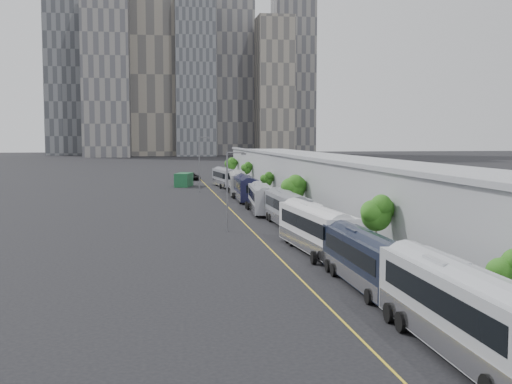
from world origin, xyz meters
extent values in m
cube|color=gray|center=(9.00, 55.00, 0.06)|extent=(10.00, 170.00, 0.12)
cube|color=gold|center=(-1.50, 55.00, 0.01)|extent=(0.12, 160.00, 0.02)
cube|color=gray|center=(13.00, 55.00, 3.40)|extent=(12.00, 160.00, 6.80)
cube|color=gray|center=(13.00, 55.00, 5.85)|extent=(12.45, 160.40, 2.57)
cube|color=gray|center=(7.10, 55.00, 7.00)|extent=(0.30, 160.00, 0.40)
cube|color=slate|center=(-35.00, 300.00, 47.50)|extent=(22.00, 22.00, 95.00)
cube|color=gray|center=(-12.00, 320.00, 60.00)|extent=(26.00, 24.00, 120.00)
cube|color=slate|center=(8.00, 310.00, 40.00)|extent=(20.00, 20.00, 80.00)
cube|color=slate|center=(28.00, 330.00, 52.50)|extent=(24.00, 24.00, 105.00)
cube|color=gray|center=(48.00, 305.00, 35.00)|extent=(18.00, 18.00, 70.00)
cube|color=slate|center=(-55.00, 340.00, 55.00)|extent=(28.00, 26.00, 110.00)
cube|color=slate|center=(65.00, 340.00, 45.00)|extent=(22.00, 22.00, 90.00)
cube|color=#ABB0B6|center=(2.18, 7.32, 2.04)|extent=(2.86, 13.77, 3.33)
cube|color=black|center=(2.18, 7.11, 2.64)|extent=(2.91, 12.12, 1.13)
cube|color=silver|center=(2.18, 7.32, 0.97)|extent=(2.90, 13.50, 1.07)
cube|color=#ABB0B6|center=(2.18, 8.90, 3.86)|extent=(1.39, 2.34, 0.32)
cube|color=black|center=(2.15, 20.56, 1.80)|extent=(2.43, 12.14, 2.94)
cube|color=black|center=(2.15, 20.37, 2.33)|extent=(2.49, 10.68, 1.00)
cube|color=silver|center=(2.15, 20.56, 0.86)|extent=(2.47, 11.89, 0.94)
cube|color=black|center=(2.15, 21.96, 3.41)|extent=(1.21, 2.05, 0.28)
cube|color=white|center=(1.94, 32.88, 2.00)|extent=(3.62, 13.64, 3.27)
cube|color=black|center=(1.94, 32.67, 2.58)|extent=(3.57, 12.03, 1.11)
cube|color=silver|center=(1.94, 32.88, 0.95)|extent=(3.64, 13.37, 1.05)
cube|color=white|center=(1.94, 34.44, 3.79)|extent=(1.50, 2.37, 0.31)
cube|color=gray|center=(2.79, 49.20, 1.87)|extent=(2.75, 12.69, 3.07)
cube|color=black|center=(2.79, 49.01, 2.43)|extent=(2.78, 11.18, 1.04)
cube|color=silver|center=(2.79, 49.20, 0.89)|extent=(2.79, 12.44, 0.98)
cube|color=gray|center=(2.79, 50.66, 3.55)|extent=(1.30, 2.16, 0.29)
cube|color=#9A9CA4|center=(1.97, 61.76, 1.83)|extent=(3.39, 12.49, 2.99)
cube|color=black|center=(1.97, 61.57, 2.37)|extent=(3.34, 11.02, 1.02)
cube|color=silver|center=(1.97, 61.76, 0.87)|extent=(3.41, 12.25, 0.96)
cube|color=#9A9CA4|center=(1.97, 63.18, 3.46)|extent=(1.39, 2.18, 0.28)
cube|color=black|center=(1.98, 77.10, 1.93)|extent=(2.99, 13.13, 3.17)
cube|color=black|center=(1.98, 76.90, 2.50)|extent=(3.01, 11.57, 1.08)
cube|color=silver|center=(1.98, 77.10, 0.92)|extent=(3.02, 12.87, 1.01)
cube|color=black|center=(1.98, 78.61, 3.67)|extent=(1.37, 2.25, 0.30)
cube|color=#B2B3B5|center=(2.22, 88.10, 1.94)|extent=(3.81, 13.27, 3.17)
cube|color=black|center=(2.22, 87.89, 2.51)|extent=(3.72, 11.71, 1.08)
cube|color=silver|center=(2.22, 88.10, 0.92)|extent=(3.82, 13.01, 1.01)
cube|color=#B2B3B5|center=(2.22, 89.61, 3.67)|extent=(1.51, 2.32, 0.30)
cube|color=gray|center=(1.73, 104.33, 1.85)|extent=(3.79, 12.70, 3.03)
cube|color=black|center=(1.73, 104.13, 2.40)|extent=(3.70, 11.22, 1.03)
cube|color=silver|center=(1.73, 104.33, 0.88)|extent=(3.81, 12.46, 0.97)
cube|color=gray|center=(1.73, 105.77, 3.51)|extent=(1.46, 2.24, 0.29)
cylinder|color=black|center=(5.86, 10.14, 1.47)|extent=(0.18, 0.18, 2.95)
sphere|color=#255413|center=(5.86, 10.14, 2.98)|extent=(1.89, 1.89, 1.89)
cylinder|color=black|center=(5.63, 28.37, 1.94)|extent=(0.18, 0.18, 3.88)
sphere|color=#255413|center=(5.63, 28.37, 3.91)|extent=(2.35, 2.35, 2.35)
cylinder|color=black|center=(5.34, 57.98, 1.73)|extent=(0.18, 0.18, 3.46)
sphere|color=#255413|center=(5.34, 57.98, 3.61)|extent=(2.92, 2.92, 2.92)
cylinder|color=black|center=(5.93, 80.46, 1.49)|extent=(0.18, 0.18, 2.99)
sphere|color=#255413|center=(5.93, 80.46, 3.00)|extent=(1.74, 1.74, 1.74)
cylinder|color=black|center=(5.90, 103.65, 1.85)|extent=(0.18, 0.18, 3.70)
sphere|color=#255413|center=(5.90, 103.65, 3.66)|extent=(1.81, 1.81, 1.81)
cylinder|color=black|center=(5.36, 126.13, 1.78)|extent=(0.18, 0.18, 3.56)
sphere|color=#255413|center=(5.36, 126.13, 3.65)|extent=(2.57, 2.57, 2.57)
cylinder|color=#59595E|center=(-4.05, 45.98, 4.08)|extent=(0.18, 0.18, 8.15)
cylinder|color=#59595E|center=(-3.15, 45.98, 8.05)|extent=(1.80, 0.14, 0.14)
cube|color=#59595E|center=(-2.35, 45.98, 7.90)|extent=(0.50, 0.22, 0.18)
cylinder|color=#59595E|center=(-3.97, 91.96, 4.84)|extent=(0.18, 0.18, 9.68)
cylinder|color=#59595E|center=(-3.07, 91.96, 9.58)|extent=(1.80, 0.14, 0.14)
cube|color=#59595E|center=(-2.27, 91.96, 9.43)|extent=(0.50, 0.22, 0.18)
cube|color=#154627|center=(-6.06, 106.66, 1.31)|extent=(4.00, 6.51, 2.62)
imported|color=black|center=(-3.47, 125.20, 0.81)|extent=(3.88, 6.29, 1.63)
camera|label=1|loc=(-10.96, -18.70, 9.63)|focal=45.00mm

